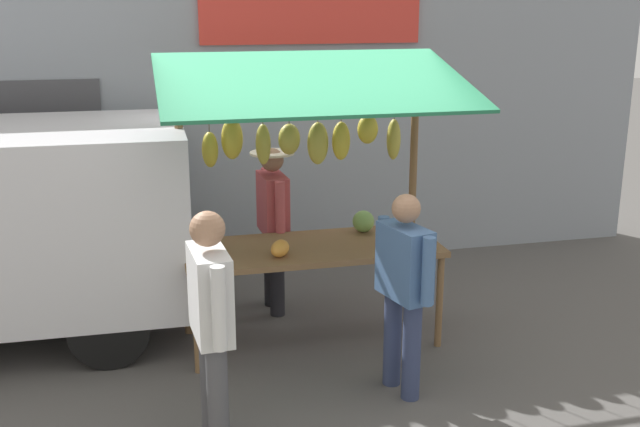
# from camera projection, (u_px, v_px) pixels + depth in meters

# --- Properties ---
(ground_plane) EXTENTS (40.00, 40.00, 0.00)m
(ground_plane) POSITION_uv_depth(u_px,v_px,m) (312.00, 339.00, 6.82)
(ground_plane) COLOR #514F4C
(street_backdrop) EXTENTS (9.00, 0.30, 3.40)m
(street_backdrop) POSITION_uv_depth(u_px,v_px,m) (262.00, 115.00, 8.40)
(street_backdrop) COLOR #8C939E
(street_backdrop) RESTS_ON ground
(market_stall) EXTENTS (2.50, 1.46, 2.50)m
(market_stall) POSITION_uv_depth(u_px,v_px,m) (311.00, 167.00, 6.46)
(market_stall) COLOR brown
(market_stall) RESTS_ON ground
(vendor_with_sunhat) EXTENTS (0.41, 0.69, 1.60)m
(vendor_with_sunhat) POSITION_uv_depth(u_px,v_px,m) (273.00, 217.00, 7.22)
(vendor_with_sunhat) COLOR #232328
(vendor_with_sunhat) RESTS_ON ground
(shopper_with_shopping_bag) EXTENTS (0.33, 0.66, 1.57)m
(shopper_with_shopping_bag) POSITION_uv_depth(u_px,v_px,m) (404.00, 281.00, 5.68)
(shopper_with_shopping_bag) COLOR navy
(shopper_with_shopping_bag) RESTS_ON ground
(shopper_with_ponytail) EXTENTS (0.25, 0.71, 1.66)m
(shopper_with_ponytail) POSITION_uv_depth(u_px,v_px,m) (211.00, 316.00, 4.91)
(shopper_with_ponytail) COLOR #4C4C51
(shopper_with_ponytail) RESTS_ON ground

